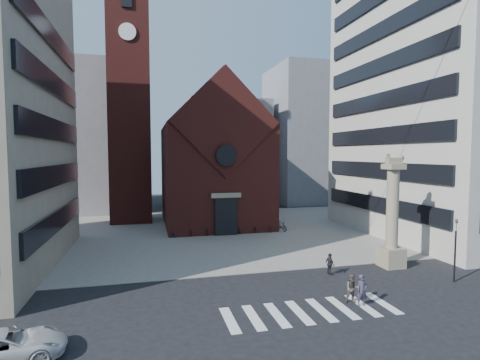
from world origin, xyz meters
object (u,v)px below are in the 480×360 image
at_px(white_car, 3,348).
at_px(pedestrian_1, 352,289).
at_px(lion_column, 392,222).
at_px(scooter_0, 171,232).
at_px(pedestrian_2, 330,264).
at_px(traffic_light, 455,249).
at_px(pedestrian_0, 362,290).

relative_size(white_car, pedestrian_1, 2.85).
bearing_deg(white_car, lion_column, -84.08).
height_order(white_car, scooter_0, white_car).
xyz_separation_m(white_car, scooter_0, (8.26, 22.19, -0.14)).
relative_size(white_car, pedestrian_2, 3.13).
distance_m(traffic_light, pedestrian_1, 8.87).
bearing_deg(scooter_0, lion_column, -62.74).
distance_m(traffic_light, pedestrian_2, 8.34).
xyz_separation_m(traffic_light, pedestrian_0, (-8.29, -2.03, -1.39)).
bearing_deg(pedestrian_2, pedestrian_0, 163.05).
height_order(white_car, pedestrian_2, pedestrian_2).
relative_size(lion_column, white_car, 1.77).
xyz_separation_m(lion_column, pedestrian_1, (-6.62, -5.55, -2.60)).
height_order(pedestrian_0, scooter_0, pedestrian_0).
relative_size(lion_column, pedestrian_1, 5.06).
bearing_deg(lion_column, scooter_0, 137.31).
distance_m(white_car, scooter_0, 23.67).
bearing_deg(traffic_light, pedestrian_0, -166.24).
bearing_deg(traffic_light, lion_column, 116.46).
bearing_deg(lion_column, white_car, -162.22).
height_order(traffic_light, pedestrian_2, traffic_light).
distance_m(pedestrian_1, pedestrian_2, 5.10).
xyz_separation_m(pedestrian_2, scooter_0, (-10.25, 15.08, -0.24)).
xyz_separation_m(lion_column, pedestrian_2, (-5.46, -0.58, -2.68)).
relative_size(pedestrian_2, scooter_0, 0.84).
height_order(lion_column, scooter_0, lion_column).
bearing_deg(pedestrian_0, pedestrian_2, 77.65).
height_order(traffic_light, pedestrian_1, traffic_light).
distance_m(lion_column, white_car, 25.33).
height_order(pedestrian_1, scooter_0, pedestrian_1).
bearing_deg(traffic_light, scooter_0, 133.75).
xyz_separation_m(lion_column, white_car, (-23.98, -7.69, -2.78)).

